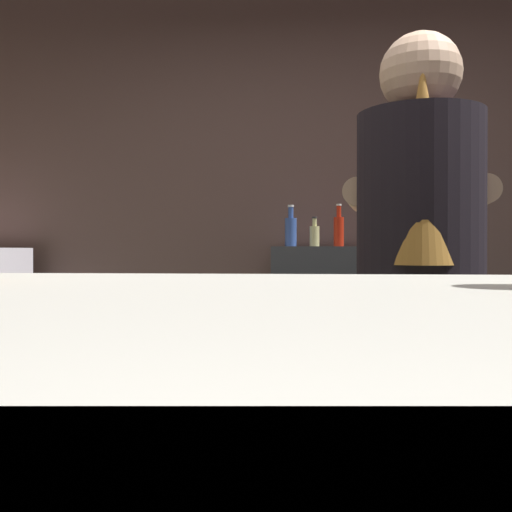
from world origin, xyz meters
name	(u,v)px	position (x,y,z in m)	size (l,w,h in m)	color
wall_back	(315,203)	(0.00, 2.20, 1.35)	(5.20, 0.10, 2.70)	brown
prep_counter	(423,422)	(0.35, 0.61, 0.45)	(2.10, 0.60, 0.90)	#4A3B2B
back_shelf	(339,339)	(0.13, 1.92, 0.54)	(0.77, 0.36, 1.07)	#3A3C41
bartender	(420,288)	(0.25, 0.15, 0.95)	(0.46, 0.53, 1.64)	#262B3D
mixing_bowl	(260,287)	(-0.21, 0.52, 0.93)	(0.17, 0.17, 0.05)	#D5513D
chefs_knife	(481,294)	(0.53, 0.56, 0.91)	(0.24, 0.03, 0.01)	silver
bottle_vinegar	(381,230)	(0.39, 2.01, 1.17)	(0.05, 0.05, 0.25)	#478031
bottle_hot_sauce	(291,230)	(-0.14, 1.89, 1.17)	(0.07, 0.07, 0.24)	#355399
bottle_olive_oil	(339,230)	(0.13, 1.91, 1.17)	(0.06, 0.06, 0.25)	red
bottle_soy	(315,235)	(-0.01, 1.89, 1.14)	(0.06, 0.06, 0.17)	#C7C580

